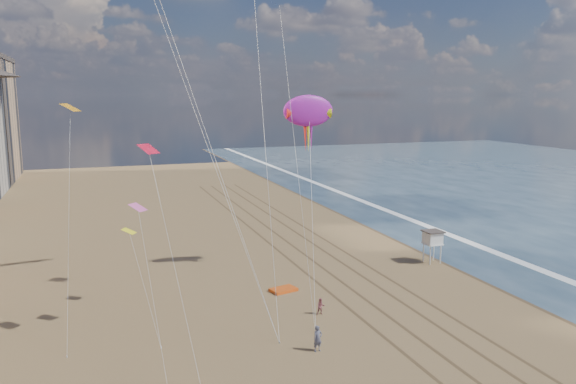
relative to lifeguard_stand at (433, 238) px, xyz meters
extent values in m
plane|color=#42301E|center=(5.37, 11.73, -2.82)|extent=(260.00, 260.00, 0.00)
plane|color=white|center=(9.57, 11.73, -2.82)|extent=(260.00, 260.00, 0.00)
cube|color=brown|center=(-14.83, 1.73, -2.82)|extent=(0.28, 120.00, 0.01)
cube|color=brown|center=(-12.43, 1.73, -2.82)|extent=(0.28, 120.00, 0.01)
cube|color=brown|center=(-9.63, 1.73, -2.82)|extent=(0.28, 120.00, 0.01)
cube|color=brown|center=(-7.43, 1.73, -2.82)|extent=(0.28, 120.00, 0.01)
cylinder|color=white|center=(-0.68, -0.68, -1.81)|extent=(0.14, 0.14, 2.03)
cylinder|color=white|center=(0.68, -0.68, -1.81)|extent=(0.14, 0.14, 2.03)
cylinder|color=white|center=(-0.68, 0.68, -1.81)|extent=(0.14, 0.14, 2.03)
cylinder|color=white|center=(0.68, 0.68, -1.81)|extent=(0.14, 0.14, 2.03)
cube|color=white|center=(0.00, 0.00, -0.63)|extent=(1.81, 1.81, 0.14)
cube|color=white|center=(0.00, 0.00, 0.05)|extent=(1.69, 1.69, 1.24)
cube|color=#473D38|center=(0.00, 0.00, 0.78)|extent=(2.03, 2.03, 0.11)
cube|color=#E65213|center=(-18.86, -3.31, -2.69)|extent=(2.76, 2.12, 0.28)
ellipsoid|color=purple|center=(-14.26, 2.12, 14.24)|extent=(4.95, 0.93, 2.94)
cone|color=red|center=(-16.03, 2.12, 14.02)|extent=(1.33, 1.11, 1.11)
cone|color=#F4FF1A|center=(-12.49, 2.12, 14.02)|extent=(1.33, 1.11, 1.11)
cylinder|color=silver|center=(-16.91, -5.58, 5.15)|extent=(0.03, 0.03, 22.82)
imported|color=#4F5166|center=(-20.66, -16.34, -1.84)|extent=(0.79, 0.59, 1.97)
imported|color=#954C54|center=(-17.73, -9.92, -2.10)|extent=(0.79, 0.66, 1.45)
plane|color=orange|center=(-37.08, -1.01, 14.82)|extent=(1.98, 2.03, 0.65)
plane|color=red|center=(-31.75, -11.10, 12.05)|extent=(1.91, 1.87, 0.64)
plane|color=yellow|center=(-32.88, -2.07, 3.99)|extent=(1.56, 1.59, 0.42)
plane|color=pink|center=(-32.44, -7.94, 7.22)|extent=(1.74, 1.74, 0.52)
plane|color=blue|center=(-20.01, -5.75, 23.27)|extent=(2.06, 2.08, 0.57)
camera|label=1|loc=(-35.63, -52.24, 15.86)|focal=35.00mm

